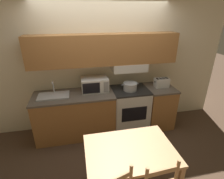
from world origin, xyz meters
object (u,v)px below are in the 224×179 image
microwave (95,84)px  toaster (162,83)px  cooking_pot (130,86)px  dining_table (130,156)px  stove_range (130,108)px  sink_basin (54,95)px

microwave → toaster: bearing=-4.1°
cooking_pot → toaster: (0.68, 0.03, 0.01)m
dining_table → cooking_pot: bearing=73.0°
stove_range → microwave: microwave is taller
dining_table → stove_range: bearing=72.6°
microwave → cooking_pot: bearing=-10.5°
toaster → sink_basin: 2.15m
stove_range → microwave: 0.92m
stove_range → toaster: toaster is taller
sink_basin → stove_range: bearing=0.5°
microwave → toaster: microwave is taller
microwave → toaster: 1.37m
microwave → sink_basin: same height
sink_basin → dining_table: 1.81m
microwave → dining_table: microwave is taller
cooking_pot → microwave: 0.70m
stove_range → dining_table: bearing=-107.4°
stove_range → dining_table: size_ratio=0.81×
stove_range → dining_table: 1.57m
cooking_pot → microwave: (-0.69, 0.13, 0.05)m
dining_table → toaster: bearing=52.7°
cooking_pot → sink_basin: size_ratio=0.63×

